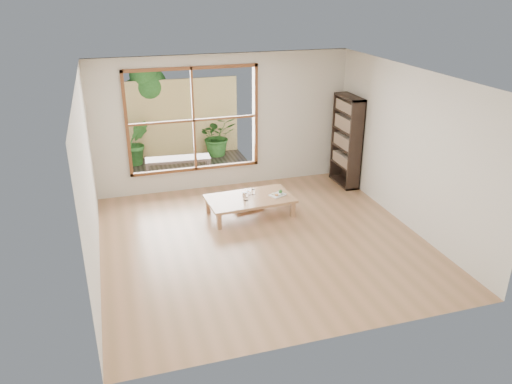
{
  "coord_description": "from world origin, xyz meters",
  "views": [
    {
      "loc": [
        -2.14,
        -6.71,
        3.83
      ],
      "look_at": [
        0.1,
        0.67,
        0.55
      ],
      "focal_mm": 35.0,
      "sensor_mm": 36.0,
      "label": 1
    }
  ],
  "objects_px": {
    "bookshelf": "(347,141)",
    "food_tray": "(278,194)",
    "garden_bench": "(178,161)",
    "low_table": "(250,200)"
  },
  "relations": [
    {
      "from": "bookshelf",
      "to": "garden_bench",
      "type": "relative_size",
      "value": 1.33
    },
    {
      "from": "food_tray",
      "to": "garden_bench",
      "type": "xyz_separation_m",
      "value": [
        -1.44,
        2.18,
        0.04
      ]
    },
    {
      "from": "bookshelf",
      "to": "garden_bench",
      "type": "distance_m",
      "value": 3.47
    },
    {
      "from": "bookshelf",
      "to": "food_tray",
      "type": "relative_size",
      "value": 5.45
    },
    {
      "from": "food_tray",
      "to": "garden_bench",
      "type": "distance_m",
      "value": 2.61
    },
    {
      "from": "low_table",
      "to": "food_tray",
      "type": "height_order",
      "value": "food_tray"
    },
    {
      "from": "low_table",
      "to": "food_tray",
      "type": "distance_m",
      "value": 0.51
    },
    {
      "from": "low_table",
      "to": "bookshelf",
      "type": "relative_size",
      "value": 0.86
    },
    {
      "from": "low_table",
      "to": "bookshelf",
      "type": "height_order",
      "value": "bookshelf"
    },
    {
      "from": "bookshelf",
      "to": "food_tray",
      "type": "bearing_deg",
      "value": -152.54
    }
  ]
}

